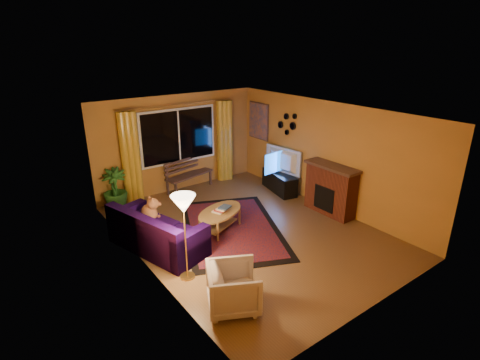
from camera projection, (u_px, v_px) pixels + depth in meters
floor at (248, 231)px, 7.88m from camera, size 4.50×6.00×0.02m
ceiling at (249, 112)px, 6.99m from camera, size 4.50×6.00×0.02m
wall_back at (178, 143)px, 9.70m from camera, size 4.50×0.02×2.50m
wall_left at (141, 202)px, 6.18m from camera, size 0.02×6.00×2.50m
wall_right at (326, 155)px, 8.69m from camera, size 0.02×6.00×2.50m
window at (179, 136)px, 9.58m from camera, size 2.00×0.02×1.30m
curtain_rod at (178, 105)px, 9.27m from camera, size 3.20×0.03×0.03m
curtain_left at (130, 158)px, 8.90m from camera, size 0.36×0.36×2.24m
curtain_right at (224, 141)px, 10.40m from camera, size 0.36×0.36×2.24m
bench at (190, 182)px, 9.95m from camera, size 1.43×0.72×0.41m
potted_plant at (115, 189)px, 8.74m from camera, size 0.72×0.72×0.99m
sofa at (157, 230)px, 7.08m from camera, size 1.37×2.14×0.80m
dog at (149, 210)px, 7.36m from camera, size 0.32×0.44×0.48m
armchair at (233, 286)px, 5.50m from camera, size 0.95×0.97×0.76m
floor_lamp at (185, 238)px, 6.08m from camera, size 0.30×0.30×1.51m
rug at (231, 228)px, 7.96m from camera, size 3.02×3.59×0.02m
coffee_table at (220, 221)px, 7.82m from camera, size 1.60×1.60×0.44m
tv_console at (279, 182)px, 9.85m from camera, size 0.65×1.26×0.50m
television at (280, 161)px, 9.64m from camera, size 0.28×1.16×0.66m
fireplace at (331, 190)px, 8.52m from camera, size 0.40×1.20×1.10m
mirror_cluster at (287, 123)px, 9.44m from camera, size 0.06×0.60×0.56m
painting at (259, 121)px, 10.37m from camera, size 0.04×0.76×0.96m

